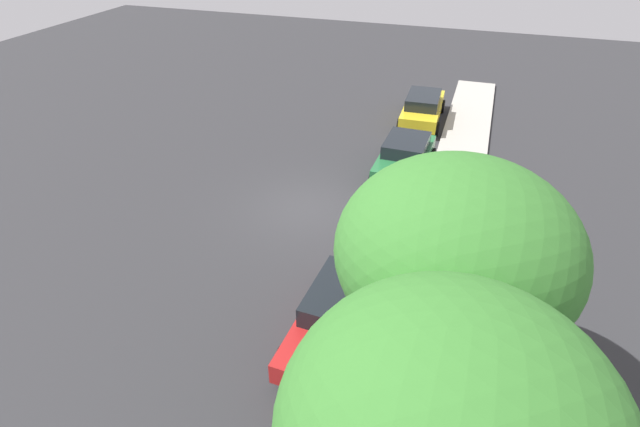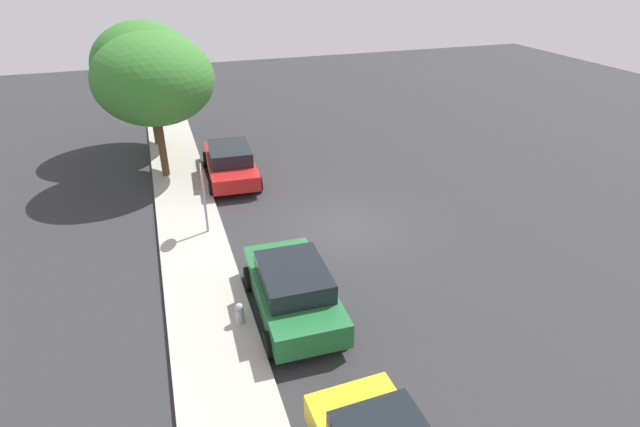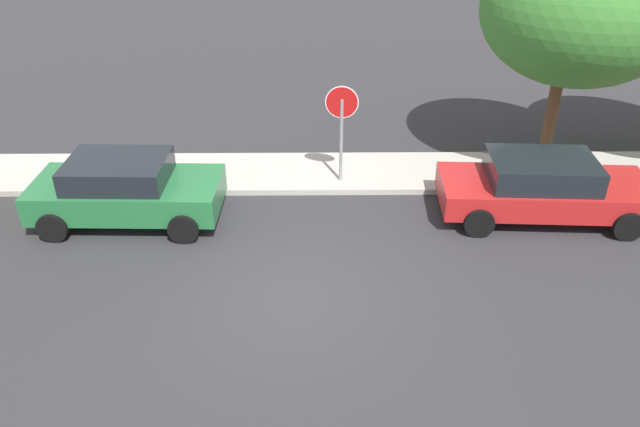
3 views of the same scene
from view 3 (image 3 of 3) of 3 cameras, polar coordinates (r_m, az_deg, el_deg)
The scene contains 7 objects.
ground_plane at distance 11.59m, azimuth -2.39°, elevation -7.61°, with size 60.00×60.00×0.00m, color #2D2D30.
sidewalk_curb at distance 15.72m, azimuth -1.92°, elevation 3.73°, with size 32.00×2.09×0.14m, color #B2ADA3.
stop_sign at distance 14.57m, azimuth 1.99°, elevation 8.65°, with size 0.77×0.10×2.52m.
parked_car_red at distance 14.50m, azimuth 19.76°, elevation 2.28°, with size 4.64×2.21×1.41m.
parked_car_green at distance 14.15m, azimuth -17.35°, elevation 2.15°, with size 4.07×2.11×1.45m.
street_tree_near_corner at distance 15.98m, azimuth 22.84°, elevation 16.88°, with size 4.56×4.56×5.73m.
fire_hydrant at distance 15.55m, azimuth -16.24°, elevation 3.34°, with size 0.30×0.22×0.72m.
Camera 3 is at (0.40, -9.11, 7.16)m, focal length 35.00 mm.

